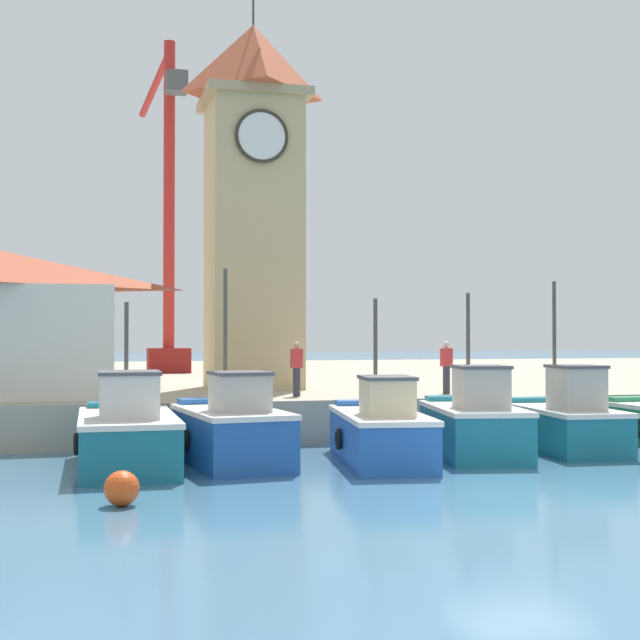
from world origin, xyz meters
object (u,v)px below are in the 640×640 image
Objects in this scene: fishing_boat_far_left at (127,435)px; clock_tower at (253,195)px; fishing_boat_left_outer at (231,431)px; fishing_boat_mid_left at (474,425)px; mooring_buoy at (122,488)px; port_crane_near at (169,247)px; dock_worker_along_quay at (446,366)px; dock_worker_near_tower at (297,368)px; fishing_boat_left_inner at (380,432)px; fishing_boat_center at (565,422)px.

fishing_boat_far_left is 12.57m from clock_tower.
fishing_boat_far_left is 2.39m from fishing_boat_left_outer.
fishing_boat_left_outer is at bearing 178.63° from fishing_boat_mid_left.
clock_tower is 22.41× the size of mooring_buoy.
port_crane_near is at bearing 82.97° from fishing_boat_far_left.
clock_tower is 8.98m from dock_worker_along_quay.
fishing_boat_left_outer is 6.09m from fishing_boat_mid_left.
dock_worker_near_tower is at bearing -83.33° from clock_tower.
fishing_boat_left_outer is 11.88m from clock_tower.
fishing_boat_left_inner is at bearing -5.43° from fishing_boat_far_left.
port_crane_near reaches higher than dock_worker_along_quay.
dock_worker_near_tower is 1.00× the size of dock_worker_along_quay.
fishing_boat_mid_left is 9.81m from mooring_buoy.
clock_tower reaches higher than dock_worker_along_quay.
fishing_boat_left_outer reaches higher than mooring_buoy.
fishing_boat_mid_left is at bearing -105.09° from dock_worker_along_quay.
mooring_buoy is at bearing -120.30° from fishing_boat_left_outer.
mooring_buoy is at bearing -119.58° from dock_worker_near_tower.
fishing_boat_left_inner reaches higher than fishing_boat_far_left.
dock_worker_along_quay is (4.75, 0.02, 0.00)m from dock_worker_near_tower.
mooring_buoy is (-3.13, -27.74, -7.07)m from port_crane_near.
fishing_boat_far_left is 1.12× the size of fishing_boat_mid_left.
dock_worker_along_quay is at bearing 33.34° from fishing_boat_left_outer.
fishing_boat_center is at bearing 9.13° from fishing_boat_mid_left.
fishing_boat_center reaches higher than fishing_boat_left_inner.
fishing_boat_mid_left is at bearing -67.52° from clock_tower.
port_crane_near is at bearing 103.53° from fishing_boat_mid_left.
dock_worker_near_tower reaches higher than mooring_buoy.
port_crane_near is (2.86, 23.21, 6.61)m from fishing_boat_far_left.
fishing_boat_left_outer is 3.53m from fishing_boat_left_inner.
fishing_boat_left_outer is at bearing -103.14° from clock_tower.
dock_worker_along_quay is (3.96, 5.48, 1.34)m from fishing_boat_left_inner.
fishing_boat_mid_left reaches higher than fishing_boat_far_left.
fishing_boat_far_left is 3.11× the size of dock_worker_along_quay.
dock_worker_along_quay is (9.84, 4.92, 1.30)m from fishing_boat_far_left.
fishing_boat_left_inner is 2.64m from fishing_boat_mid_left.
fishing_boat_mid_left reaches higher than fishing_boat_left_inner.
fishing_boat_center is 7.14× the size of mooring_buoy.
fishing_boat_left_outer is at bearing -91.16° from port_crane_near.
dock_worker_along_quay is at bearing 26.59° from fishing_boat_far_left.
clock_tower reaches higher than fishing_boat_center.
dock_worker_along_quay is (10.10, 9.45, 1.76)m from mooring_buoy.
mooring_buoy is at bearing -93.40° from fishing_boat_far_left.
fishing_boat_left_outer is at bearing 59.70° from mooring_buoy.
dock_worker_near_tower is (0.52, -4.43, -5.78)m from clock_tower.
fishing_boat_center is at bearing 1.94° from fishing_boat_left_outer.
port_crane_near is (-3.01, 23.77, 6.65)m from fishing_boat_left_inner.
fishing_boat_far_left is 8.48m from fishing_boat_mid_left.
fishing_boat_left_outer reaches higher than fishing_boat_far_left.
fishing_boat_left_inner is 12.25m from clock_tower.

